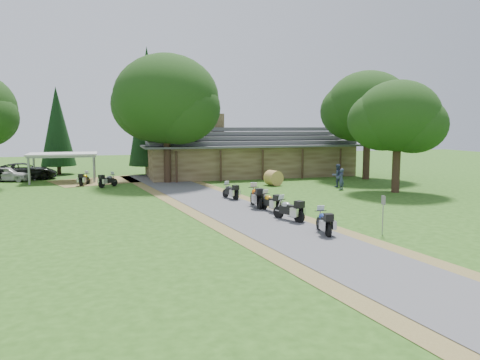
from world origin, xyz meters
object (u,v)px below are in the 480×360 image
object	(u,v)px
motorcycle_row_a	(324,221)
carport	(63,167)
motorcycle_row_d	(256,196)
hay_bale	(273,178)
car_dark_suv	(25,167)
car_white_sedan	(8,172)
lodge	(248,151)
motorcycle_row_b	(289,209)
motorcycle_carport_b	(108,180)
motorcycle_carport_a	(84,178)
motorcycle_row_c	(270,201)
motorcycle_row_e	(230,191)

from	to	relation	value
motorcycle_row_a	carport	bearing A→B (deg)	37.15
motorcycle_row_a	motorcycle_row_d	distance (m)	7.71
motorcycle_row_d	hay_bale	bearing A→B (deg)	-22.39
car_dark_suv	motorcycle_row_a	xyz separation A→B (m)	(16.95, -27.62, -0.56)
car_white_sedan	lodge	bearing A→B (deg)	-74.34
lodge	car_white_sedan	distance (m)	22.54
carport	motorcycle_row_b	size ratio (longest dim) A/B	3.06
motorcycle_row_b	hay_bale	distance (m)	14.61
car_white_sedan	motorcycle_carport_b	world-z (taller)	car_white_sedan
motorcycle_row_d	motorcycle_row_a	bearing A→B (deg)	-170.08
carport	motorcycle_carport_a	xyz separation A→B (m)	(1.89, -3.34, -0.70)
lodge	motorcycle_row_a	distance (m)	26.08
motorcycle_row_a	motorcycle_row_c	bearing A→B (deg)	13.76
car_white_sedan	motorcycle_row_c	xyz separation A→B (m)	(17.72, -20.58, -0.23)
carport	motorcycle_carport_b	bearing A→B (deg)	-53.82
carport	motorcycle_row_d	size ratio (longest dim) A/B	2.78
motorcycle_row_c	motorcycle_row_d	size ratio (longest dim) A/B	0.85
car_dark_suv	motorcycle_row_e	bearing A→B (deg)	-146.96
motorcycle_row_c	motorcycle_row_b	bearing A→B (deg)	166.43
motorcycle_row_a	motorcycle_row_b	xyz separation A→B (m)	(-0.44, 3.26, 0.04)
lodge	car_white_sedan	world-z (taller)	lodge
car_white_sedan	motorcycle_row_c	distance (m)	27.16
lodge	hay_bale	bearing A→B (deg)	-92.67
motorcycle_row_c	motorcycle_row_e	world-z (taller)	motorcycle_row_c
motorcycle_row_b	motorcycle_row_e	world-z (taller)	motorcycle_row_b
motorcycle_row_e	motorcycle_carport_a	world-z (taller)	motorcycle_row_e
motorcycle_row_c	motorcycle_carport_b	world-z (taller)	motorcycle_row_c
motorcycle_row_b	motorcycle_row_c	world-z (taller)	motorcycle_row_b
hay_bale	motorcycle_carport_b	bearing A→B (deg)	167.98
motorcycle_row_d	motorcycle_carport_b	xyz separation A→B (m)	(-8.73, 12.42, -0.12)
car_dark_suv	motorcycle_row_b	bearing A→B (deg)	-156.01
motorcycle_carport_a	motorcycle_row_b	bearing A→B (deg)	-128.02
motorcycle_row_a	lodge	bearing A→B (deg)	-0.23
motorcycle_carport_a	motorcycle_carport_b	size ratio (longest dim) A/B	0.96
carport	motorcycle_carport_a	bearing A→B (deg)	-60.87
car_dark_suv	motorcycle_row_a	size ratio (longest dim) A/B	3.39
motorcycle_row_c	car_dark_suv	bearing A→B (deg)	23.03
motorcycle_row_d	motorcycle_carport_a	distance (m)	17.75
motorcycle_row_e	motorcycle_carport_b	world-z (taller)	motorcycle_carport_b
carport	motorcycle_row_c	size ratio (longest dim) A/B	3.26
car_dark_suv	carport	bearing A→B (deg)	-134.14
car_dark_suv	motorcycle_row_e	world-z (taller)	car_dark_suv
lodge	car_dark_suv	xyz separation A→B (m)	(-21.21, 1.95, -1.27)
motorcycle_row_c	hay_bale	bearing A→B (deg)	-35.51
lodge	carport	xyz separation A→B (m)	(-17.63, -0.46, -1.17)
lodge	motorcycle_row_a	xyz separation A→B (m)	(-4.27, -25.67, -1.83)
lodge	carport	distance (m)	17.68
carport	car_white_sedan	world-z (taller)	carport
lodge	motorcycle_row_d	bearing A→B (deg)	-105.78
lodge	motorcycle_row_e	size ratio (longest dim) A/B	12.37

